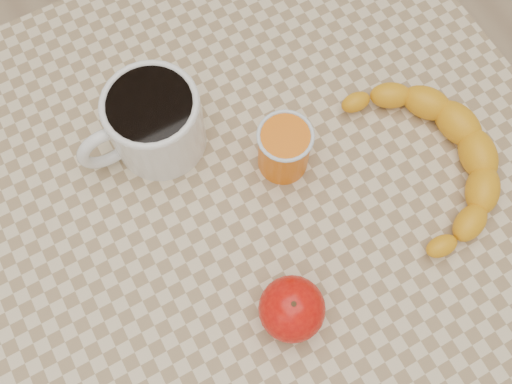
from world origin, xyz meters
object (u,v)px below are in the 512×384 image
banana (431,160)px  table (256,218)px  coffee_mug (153,122)px  apple (292,309)px  orange_juice_glass (284,149)px

banana → table: bearing=175.7°
coffee_mug → apple: size_ratio=1.94×
table → apple: (-0.03, -0.15, 0.12)m
apple → banana: (0.24, 0.08, -0.01)m
banana → orange_juice_glass: bearing=162.6°
banana → apple: bearing=-148.8°
apple → banana: bearing=17.4°
table → coffee_mug: coffee_mug is taller
coffee_mug → orange_juice_glass: bearing=-39.4°
orange_juice_glass → banana: size_ratio=0.25×
coffee_mug → orange_juice_glass: (0.13, -0.10, -0.01)m
table → orange_juice_glass: orange_juice_glass is taller
table → apple: bearing=-103.3°
apple → coffee_mug: bearing=97.9°
coffee_mug → apple: bearing=-82.1°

